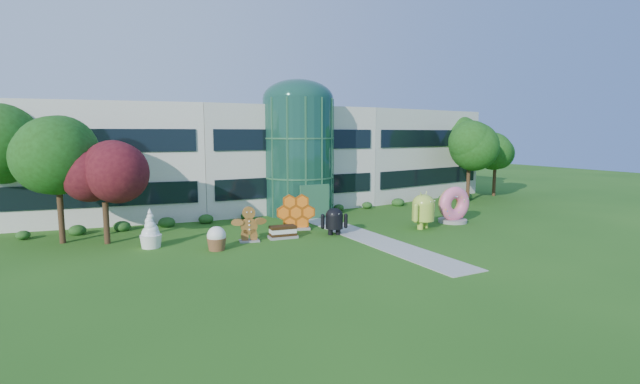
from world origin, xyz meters
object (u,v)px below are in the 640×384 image
android_black (334,219)px  gingerbread (249,224)px  donut (453,204)px  android_green (423,208)px

android_black → gingerbread: (-5.83, 0.84, 0.06)m
donut → android_black: bearing=-178.9°
donut → android_green: bearing=-165.2°
android_black → gingerbread: 5.89m
android_green → android_black: (-6.79, 1.19, -0.39)m
android_black → donut: bearing=18.2°
donut → gingerbread: 16.26m
android_green → gingerbread: size_ratio=1.19×
android_black → gingerbread: size_ratio=0.88×
android_green → donut: size_ratio=1.04×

